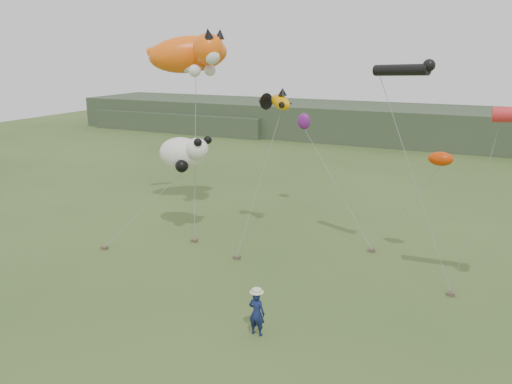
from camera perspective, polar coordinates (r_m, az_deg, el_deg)
ground at (r=20.35m, az=0.02°, el=-14.29°), size 120.00×120.00×0.00m
headland at (r=62.14m, az=15.12°, el=7.46°), size 90.00×13.00×4.00m
festival_attendant at (r=18.95m, az=0.08°, el=-13.66°), size 0.65×0.44×1.76m
sandbag_anchors at (r=25.78m, az=0.91°, el=-7.37°), size 17.59×5.96×0.16m
cat_kite at (r=30.32m, az=-7.27°, el=15.38°), size 6.22×4.65×2.69m
fish_kite at (r=26.35m, az=2.06°, el=10.33°), size 2.47×1.59×1.26m
tube_kites at (r=21.70m, az=24.77°, el=10.06°), size 8.41×3.75×2.28m
panda_kite at (r=28.00m, az=-8.23°, el=4.41°), size 3.20×2.07×1.99m
misc_kites at (r=28.16m, az=12.02°, el=6.14°), size 9.76×6.24×1.43m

